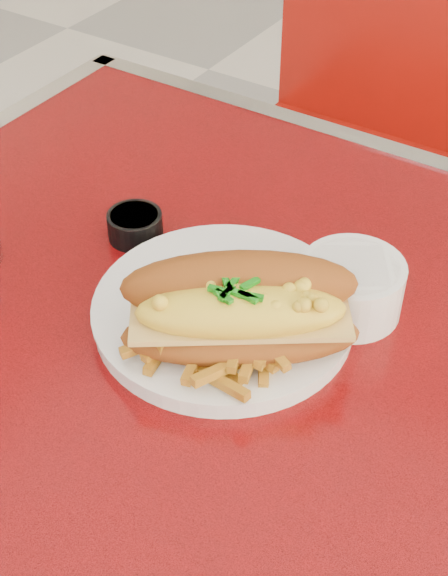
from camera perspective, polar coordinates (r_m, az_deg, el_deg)
The scene contains 7 objects.
diner_table at distance 0.85m, azimuth 7.55°, elevation -14.53°, with size 1.23×0.83×0.77m.
dinner_plate at distance 0.77m, azimuth 0.00°, elevation -1.66°, with size 0.31×0.31×0.02m.
mac_hoagie at distance 0.70m, azimuth 1.16°, elevation -1.58°, with size 0.23×0.20×0.09m.
fries_pile at distance 0.71m, azimuth 0.01°, elevation -3.70°, with size 0.12×0.11×0.03m, color orange, non-canonical shape.
fork at distance 0.74m, azimuth 2.16°, elevation -3.43°, with size 0.08×0.11×0.00m.
gravy_ramekin at distance 0.78m, azimuth 9.06°, elevation 0.14°, with size 0.12×0.12×0.06m.
sauce_cup_left at distance 0.88m, azimuth -6.35°, elevation 4.51°, with size 0.07×0.07×0.03m.
Camera 1 is at (0.16, -0.46, 1.31)m, focal length 50.00 mm.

